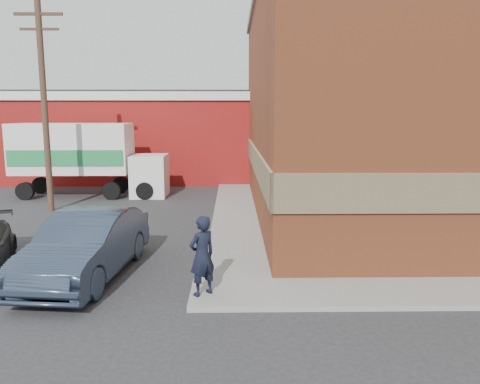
% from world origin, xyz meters
% --- Properties ---
extents(ground, '(90.00, 90.00, 0.00)m').
position_xyz_m(ground, '(0.00, 0.00, 0.00)').
color(ground, '#28282B').
rests_on(ground, ground).
extents(brick_building, '(14.25, 18.25, 9.36)m').
position_xyz_m(brick_building, '(8.50, 9.00, 4.68)').
color(brick_building, '#A64F2A').
rests_on(brick_building, ground).
extents(sidewalk_west, '(1.80, 18.00, 0.12)m').
position_xyz_m(sidewalk_west, '(0.60, 9.00, 0.06)').
color(sidewalk_west, gray).
rests_on(sidewalk_west, ground).
extents(warehouse, '(16.30, 8.30, 5.60)m').
position_xyz_m(warehouse, '(-6.00, 20.00, 2.81)').
color(warehouse, maroon).
rests_on(warehouse, ground).
extents(utility_pole, '(2.00, 0.26, 9.00)m').
position_xyz_m(utility_pole, '(-7.50, 9.00, 4.75)').
color(utility_pole, '#513828').
rests_on(utility_pole, ground).
extents(man, '(0.81, 0.77, 1.86)m').
position_xyz_m(man, '(-0.20, -1.06, 1.05)').
color(man, black).
rests_on(man, sidewalk_south).
extents(sedan, '(2.35, 5.39, 1.72)m').
position_xyz_m(sedan, '(-3.30, 0.50, 0.86)').
color(sedan, '#313E53').
rests_on(sedan, ground).
extents(box_truck, '(7.62, 2.37, 3.76)m').
position_xyz_m(box_truck, '(-6.96, 12.77, 2.17)').
color(box_truck, white).
rests_on(box_truck, ground).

